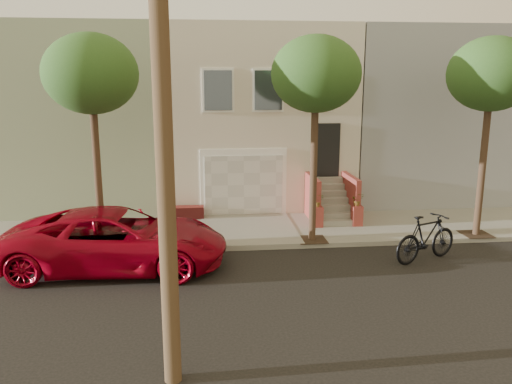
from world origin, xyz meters
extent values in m
plane|color=black|center=(0.00, 0.00, 0.00)|extent=(90.00, 90.00, 0.00)
cube|color=gray|center=(0.00, 5.35, 0.07)|extent=(40.00, 3.70, 0.15)
cube|color=beige|center=(0.00, 11.20, 3.65)|extent=(7.00, 8.00, 7.00)
cube|color=#93A383|center=(-6.80, 11.20, 3.65)|extent=(6.50, 8.00, 7.00)
cube|color=gray|center=(6.80, 11.20, 3.65)|extent=(6.50, 8.00, 7.00)
cube|color=white|center=(-0.90, 7.22, 1.40)|extent=(3.20, 0.12, 2.50)
cube|color=silver|center=(-0.90, 7.16, 1.30)|extent=(2.90, 0.06, 2.20)
cube|color=gray|center=(-0.90, 5.35, 0.16)|extent=(3.20, 3.70, 0.02)
cube|color=maroon|center=(-3.10, 6.90, 0.37)|extent=(1.40, 0.45, 0.44)
cube|color=black|center=(2.20, 7.17, 2.55)|extent=(1.00, 0.06, 2.00)
cube|color=#3F4751|center=(-1.80, 7.17, 4.75)|extent=(1.00, 0.06, 1.40)
cube|color=white|center=(-1.80, 7.19, 4.75)|extent=(1.15, 0.05, 1.55)
cube|color=#3F4751|center=(0.00, 7.17, 4.75)|extent=(1.00, 0.06, 1.40)
cube|color=white|center=(0.00, 7.19, 4.75)|extent=(1.15, 0.05, 1.55)
cube|color=#3F4751|center=(1.80, 7.17, 4.75)|extent=(1.00, 0.06, 1.40)
cube|color=white|center=(1.80, 7.19, 4.75)|extent=(1.15, 0.05, 1.55)
cube|color=gray|center=(2.20, 5.38, 0.25)|extent=(1.20, 0.28, 0.20)
cube|color=gray|center=(2.20, 5.66, 0.45)|extent=(1.20, 0.28, 0.20)
cube|color=gray|center=(2.20, 5.94, 0.65)|extent=(1.20, 0.28, 0.20)
cube|color=gray|center=(2.20, 6.22, 0.85)|extent=(1.20, 0.28, 0.20)
cube|color=gray|center=(2.20, 6.50, 1.05)|extent=(1.20, 0.28, 0.20)
cube|color=gray|center=(2.20, 6.78, 1.25)|extent=(1.20, 0.28, 0.20)
cube|color=gray|center=(2.20, 7.06, 1.45)|extent=(1.20, 0.28, 0.20)
cube|color=maroon|center=(1.50, 6.22, 0.95)|extent=(0.18, 1.96, 1.60)
cube|color=maroon|center=(2.90, 6.22, 0.95)|extent=(0.18, 1.96, 1.60)
cube|color=maroon|center=(1.50, 5.34, 0.50)|extent=(0.35, 0.35, 0.70)
imported|color=#234D1B|center=(1.50, 5.34, 1.07)|extent=(0.40, 0.35, 0.45)
cube|color=maroon|center=(2.90, 5.34, 0.50)|extent=(0.35, 0.35, 0.70)
imported|color=#234D1B|center=(2.90, 5.34, 1.07)|extent=(0.41, 0.35, 0.45)
cube|color=#2D2116|center=(-5.50, 3.90, 0.15)|extent=(0.90, 0.90, 0.02)
cylinder|color=#372619|center=(-5.50, 3.90, 2.25)|extent=(0.22, 0.22, 4.20)
ellipsoid|color=#234D1B|center=(-5.50, 3.90, 5.30)|extent=(2.70, 2.57, 2.29)
cube|color=#2D2116|center=(1.00, 3.90, 0.15)|extent=(0.90, 0.90, 0.02)
cylinder|color=#372619|center=(1.00, 3.90, 2.25)|extent=(0.22, 0.22, 4.20)
ellipsoid|color=#234D1B|center=(1.00, 3.90, 5.30)|extent=(2.70, 2.57, 2.29)
cube|color=#2D2116|center=(6.50, 3.90, 0.15)|extent=(0.90, 0.90, 0.02)
cylinder|color=#372619|center=(6.50, 3.90, 2.25)|extent=(0.22, 0.22, 4.20)
ellipsoid|color=#234D1B|center=(6.50, 3.90, 5.30)|extent=(2.70, 2.57, 2.29)
cylinder|color=#4B3422|center=(-3.00, -3.20, 5.00)|extent=(0.30, 0.30, 10.00)
imported|color=maroon|center=(-4.79, 2.42, 0.84)|extent=(6.15, 3.09, 1.67)
imported|color=black|center=(3.95, 2.09, 0.69)|extent=(2.37, 1.52, 1.39)
camera|label=1|loc=(-2.39, -11.31, 5.18)|focal=35.75mm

